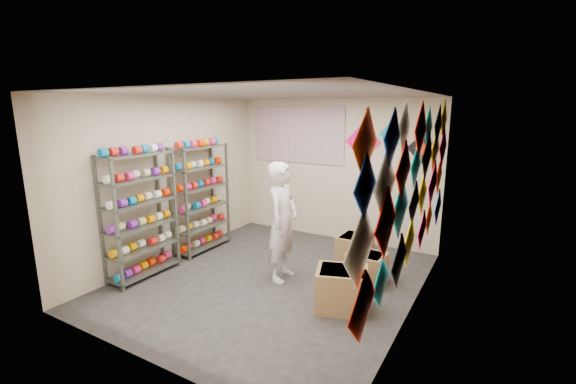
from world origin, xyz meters
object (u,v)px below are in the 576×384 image
Objects in this scene: shopkeeper at (283,222)px; carton_c at (355,249)px; shelf_rack_back at (201,198)px; carton_a at (342,289)px; shelf_rack_front at (140,216)px; carton_b at (366,268)px.

shopkeeper is 3.29× the size of carton_c.
shelf_rack_back is 3.17m from carton_a.
shelf_rack_front and shelf_rack_back have the same top height.
carton_c is at bearing -40.39° from shopkeeper.
shelf_rack_back is 1.07× the size of shopkeeper.
carton_a is 1.55m from carton_c.
shopkeeper reaches higher than carton_b.
carton_c reaches higher than carton_b.
shopkeeper is (1.89, 0.98, -0.06)m from shelf_rack_front.
shelf_rack_back is at bearing 90.00° from shelf_rack_front.
shelf_rack_back reaches higher than carton_c.
carton_b is (3.02, 0.18, -0.73)m from shelf_rack_back.
shelf_rack_front reaches higher than carton_a.
carton_a is at bearing -74.47° from carton_c.
shopkeeper is at bearing 27.32° from shelf_rack_front.
shelf_rack_back is at bearing 146.81° from carton_a.
shelf_rack_front is 1.30m from shelf_rack_back.
shelf_rack_back reaches higher than shopkeeper.
shelf_rack_front is at bearing 110.68° from shopkeeper.
carton_a is at bearing 10.80° from shelf_rack_front.
shopkeeper is at bearing 140.57° from carton_a.
shelf_rack_front is 3.53× the size of carton_c.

